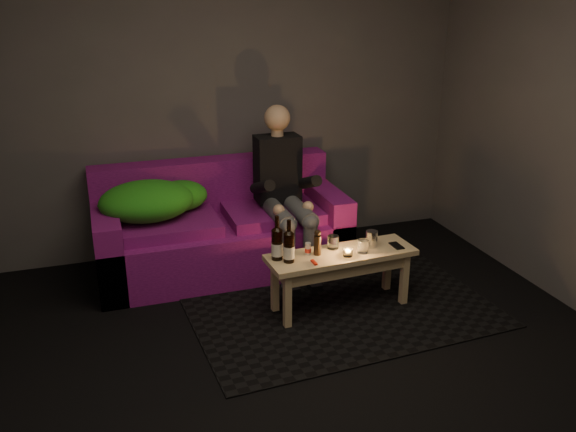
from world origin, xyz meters
name	(u,v)px	position (x,y,z in m)	size (l,w,h in m)	color
floor	(328,392)	(0.00, 0.00, 0.00)	(4.50, 4.50, 0.00)	black
room	(303,85)	(0.00, 0.47, 1.64)	(4.50, 4.50, 4.50)	silver
rug	(337,303)	(0.44, 0.93, 0.00)	(2.09, 1.52, 0.01)	black
sofa	(221,232)	(-0.21, 1.82, 0.30)	(1.93, 0.87, 0.83)	#610D5F
green_blanket	(152,200)	(-0.72, 1.81, 0.63)	(0.85, 0.58, 0.29)	#22981B
person	(284,188)	(0.28, 1.66, 0.67)	(0.35, 0.80, 1.29)	black
coffee_table	(341,262)	(0.44, 0.88, 0.35)	(1.06, 0.39, 0.43)	tan
beer_bottle_a	(277,243)	(-0.01, 0.91, 0.54)	(0.08, 0.08, 0.31)	black
beer_bottle_b	(289,247)	(0.05, 0.85, 0.54)	(0.07, 0.07, 0.30)	black
salt_shaker	(308,249)	(0.21, 0.92, 0.47)	(0.04, 0.04, 0.08)	silver
pepper_mill	(317,245)	(0.27, 0.90, 0.49)	(0.05, 0.05, 0.14)	black
tumbler_back	(333,242)	(0.41, 0.96, 0.47)	(0.08, 0.08, 0.09)	white
tealight	(348,253)	(0.46, 0.81, 0.45)	(0.07, 0.07, 0.05)	white
tumbler_front	(363,246)	(0.58, 0.83, 0.47)	(0.07, 0.07, 0.09)	white
steel_cup	(372,239)	(0.68, 0.91, 0.48)	(0.08, 0.08, 0.11)	#B9BBC1
smartphone	(397,246)	(0.85, 0.85, 0.43)	(0.06, 0.13, 0.01)	black
red_lighter	(314,262)	(0.20, 0.77, 0.43)	(0.02, 0.08, 0.01)	red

